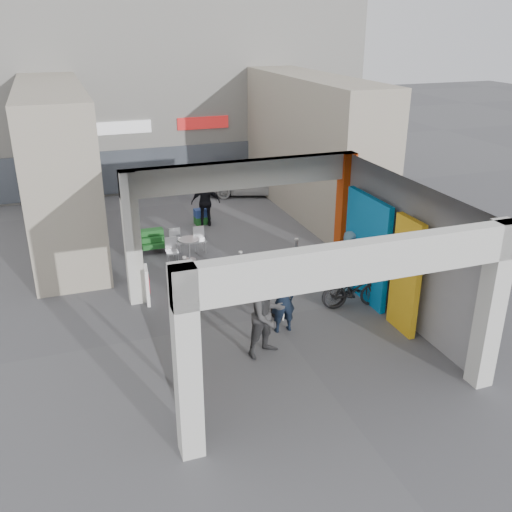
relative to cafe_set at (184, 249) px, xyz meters
name	(u,v)px	position (x,y,z in m)	size (l,w,h in m)	color
ground	(271,317)	(1.18, -4.47, -0.30)	(90.00, 90.00, 0.00)	#55555A
arcade_canopy	(308,239)	(1.72, -5.29, 2.01)	(6.40, 6.45, 6.40)	silver
far_building	(157,90)	(1.18, 9.53, 3.70)	(18.00, 4.08, 8.00)	white
plaza_bldg_left	(58,165)	(-3.32, 3.03, 2.20)	(2.00, 9.00, 5.00)	#A69F89
plaza_bldg_right	(312,146)	(5.68, 3.03, 2.20)	(2.00, 9.00, 5.00)	#A69F89
bollard_left	(185,272)	(-0.43, -2.06, 0.15)	(0.09, 0.09, 0.89)	#989AA0
bollard_center	(241,266)	(1.15, -2.14, 0.13)	(0.09, 0.09, 0.85)	#989AA0
bollard_right	(296,255)	(2.90, -2.03, 0.19)	(0.09, 0.09, 0.97)	#989AA0
advert_board_near	(186,379)	(-1.57, -7.07, 0.21)	(0.21, 0.55, 1.00)	white
advert_board_far	(147,285)	(-1.57, -2.66, 0.21)	(0.15, 0.56, 1.00)	white
cafe_set	(184,249)	(0.00, 0.00, 0.00)	(1.38, 1.12, 0.84)	#B2B3B8
produce_stand	(150,244)	(-0.91, 0.79, -0.01)	(1.08, 0.58, 0.71)	black
crate_stack	(201,217)	(1.28, 2.86, -0.02)	(0.47, 0.38, 0.56)	#1A5C1A
border_collie	(279,309)	(1.34, -4.60, -0.04)	(0.24, 0.47, 0.65)	black
man_with_dog	(283,299)	(1.19, -5.18, 0.53)	(0.60, 0.40, 1.66)	black
man_back_turned	(268,315)	(0.50, -5.98, 0.65)	(0.92, 0.72, 1.90)	#3B3C3E
man_elderly	(350,260)	(3.78, -3.63, 0.54)	(0.81, 0.53, 1.66)	teal
man_crates	(206,202)	(1.42, 2.65, 0.57)	(1.01, 0.42, 1.73)	black
bicycle_front	(355,287)	(3.47, -4.55, 0.20)	(0.66, 1.89, 0.99)	black
bicycle_rear	(354,290)	(3.36, -4.68, 0.19)	(0.45, 1.60, 0.96)	black
white_van	(249,179)	(4.13, 5.84, 0.35)	(1.53, 3.80, 1.30)	silver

